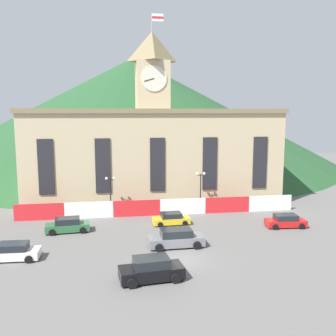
{
  "coord_description": "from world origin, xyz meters",
  "views": [
    {
      "loc": [
        -5.88,
        -30.64,
        12.73
      ],
      "look_at": [
        0.0,
        7.87,
        6.96
      ],
      "focal_mm": 40.0,
      "sensor_mm": 36.0,
      "label": 1
    }
  ],
  "objects_px": {
    "street_lamp_left": "(110,187)",
    "car_red_sedan": "(286,221)",
    "street_lamp_right": "(201,183)",
    "car_white_taxi": "(13,252)",
    "car_black_suv": "(151,270)",
    "car_yellow_coupe": "(171,219)",
    "car_green_wagon": "(68,225)",
    "car_gray_pickup": "(176,238)"
  },
  "relations": [
    {
      "from": "street_lamp_left",
      "to": "car_red_sedan",
      "type": "height_order",
      "value": "street_lamp_left"
    },
    {
      "from": "car_red_sedan",
      "to": "street_lamp_left",
      "type": "bearing_deg",
      "value": 162.16
    },
    {
      "from": "street_lamp_left",
      "to": "car_yellow_coupe",
      "type": "xyz_separation_m",
      "value": [
        6.84,
        -4.89,
        -2.93
      ]
    },
    {
      "from": "car_green_wagon",
      "to": "car_black_suv",
      "type": "relative_size",
      "value": 0.93
    },
    {
      "from": "street_lamp_right",
      "to": "street_lamp_left",
      "type": "bearing_deg",
      "value": -180.0
    },
    {
      "from": "car_red_sedan",
      "to": "car_white_taxi",
      "type": "bearing_deg",
      "value": -164.93
    },
    {
      "from": "street_lamp_right",
      "to": "car_gray_pickup",
      "type": "height_order",
      "value": "street_lamp_right"
    },
    {
      "from": "street_lamp_right",
      "to": "car_red_sedan",
      "type": "relative_size",
      "value": 1.14
    },
    {
      "from": "car_black_suv",
      "to": "street_lamp_right",
      "type": "bearing_deg",
      "value": -120.32
    },
    {
      "from": "street_lamp_left",
      "to": "car_yellow_coupe",
      "type": "relative_size",
      "value": 1.14
    },
    {
      "from": "street_lamp_left",
      "to": "car_gray_pickup",
      "type": "xyz_separation_m",
      "value": [
        6.16,
        -12.18,
        -2.74
      ]
    },
    {
      "from": "street_lamp_left",
      "to": "car_red_sedan",
      "type": "bearing_deg",
      "value": -22.11
    },
    {
      "from": "street_lamp_right",
      "to": "car_green_wagon",
      "type": "height_order",
      "value": "street_lamp_right"
    },
    {
      "from": "street_lamp_left",
      "to": "car_black_suv",
      "type": "relative_size",
      "value": 0.96
    },
    {
      "from": "car_black_suv",
      "to": "car_yellow_coupe",
      "type": "height_order",
      "value": "car_black_suv"
    },
    {
      "from": "car_gray_pickup",
      "to": "car_black_suv",
      "type": "height_order",
      "value": "car_black_suv"
    },
    {
      "from": "car_white_taxi",
      "to": "car_red_sedan",
      "type": "xyz_separation_m",
      "value": [
        27.86,
        5.32,
        -0.02
      ]
    },
    {
      "from": "street_lamp_right",
      "to": "car_yellow_coupe",
      "type": "bearing_deg",
      "value": -133.47
    },
    {
      "from": "car_green_wagon",
      "to": "car_red_sedan",
      "type": "relative_size",
      "value": 1.05
    },
    {
      "from": "street_lamp_right",
      "to": "car_gray_pickup",
      "type": "bearing_deg",
      "value": -113.59
    },
    {
      "from": "street_lamp_left",
      "to": "car_yellow_coupe",
      "type": "bearing_deg",
      "value": -35.57
    },
    {
      "from": "car_gray_pickup",
      "to": "car_white_taxi",
      "type": "distance_m",
      "value": 14.66
    },
    {
      "from": "street_lamp_right",
      "to": "car_red_sedan",
      "type": "distance_m",
      "value": 11.59
    },
    {
      "from": "street_lamp_right",
      "to": "car_white_taxi",
      "type": "relative_size",
      "value": 1.13
    },
    {
      "from": "car_red_sedan",
      "to": "car_green_wagon",
      "type": "bearing_deg",
      "value": 179.78
    },
    {
      "from": "car_gray_pickup",
      "to": "car_white_taxi",
      "type": "relative_size",
      "value": 1.17
    },
    {
      "from": "car_gray_pickup",
      "to": "car_white_taxi",
      "type": "xyz_separation_m",
      "value": [
        -14.62,
        -1.02,
        -0.12
      ]
    },
    {
      "from": "car_green_wagon",
      "to": "car_yellow_coupe",
      "type": "bearing_deg",
      "value": 0.62
    },
    {
      "from": "car_green_wagon",
      "to": "car_gray_pickup",
      "type": "bearing_deg",
      "value": -34.74
    },
    {
      "from": "street_lamp_left",
      "to": "car_white_taxi",
      "type": "xyz_separation_m",
      "value": [
        -8.47,
        -13.2,
        -2.86
      ]
    },
    {
      "from": "car_white_taxi",
      "to": "car_gray_pickup",
      "type": "bearing_deg",
      "value": 6.32
    },
    {
      "from": "car_red_sedan",
      "to": "street_lamp_right",
      "type": "bearing_deg",
      "value": 139.42
    },
    {
      "from": "car_green_wagon",
      "to": "car_black_suv",
      "type": "xyz_separation_m",
      "value": [
        7.65,
        -13.01,
        0.11
      ]
    },
    {
      "from": "car_yellow_coupe",
      "to": "street_lamp_left",
      "type": "bearing_deg",
      "value": -38.52
    },
    {
      "from": "street_lamp_left",
      "to": "car_green_wagon",
      "type": "relative_size",
      "value": 1.03
    },
    {
      "from": "street_lamp_right",
      "to": "car_red_sedan",
      "type": "bearing_deg",
      "value": -44.85
    },
    {
      "from": "street_lamp_left",
      "to": "car_red_sedan",
      "type": "relative_size",
      "value": 1.08
    },
    {
      "from": "car_white_taxi",
      "to": "car_black_suv",
      "type": "relative_size",
      "value": 0.9
    },
    {
      "from": "street_lamp_left",
      "to": "car_black_suv",
      "type": "xyz_separation_m",
      "value": [
        3.04,
        -19.01,
        -2.72
      ]
    },
    {
      "from": "street_lamp_left",
      "to": "car_green_wagon",
      "type": "distance_m",
      "value": 8.08
    },
    {
      "from": "street_lamp_left",
      "to": "car_white_taxi",
      "type": "relative_size",
      "value": 1.07
    },
    {
      "from": "car_black_suv",
      "to": "car_yellow_coupe",
      "type": "xyz_separation_m",
      "value": [
        3.8,
        14.12,
        -0.2
      ]
    }
  ]
}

